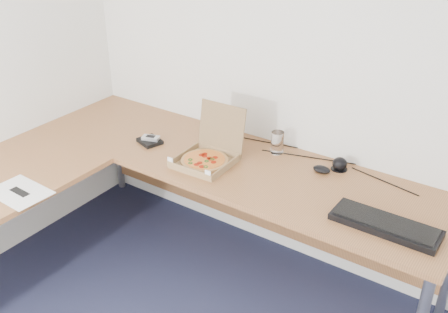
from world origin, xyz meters
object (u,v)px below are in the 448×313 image
Objects in this scene: pizza_box at (206,157)px; drinking_glass at (277,142)px; desk at (134,180)px; keyboard at (385,225)px; wallet at (150,141)px.

drinking_glass is at bearing 50.03° from pizza_box.
keyboard reaches higher than desk.
pizza_box reaches higher than drinking_glass.
wallet is (-0.18, 0.34, 0.04)m from desk.
drinking_glass reaches higher than desk.
pizza_box is at bearing 178.31° from keyboard.
pizza_box reaches higher than desk.
wallet is at bearing 178.49° from keyboard.
desk is 0.41m from pizza_box.
desk is 5.16× the size of keyboard.
pizza_box is 0.70× the size of keyboard.
pizza_box reaches higher than wallet.
drinking_glass is 0.76m from wallet.
desk is at bearing -43.50° from wallet.
desk is 19.46× the size of drinking_glass.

